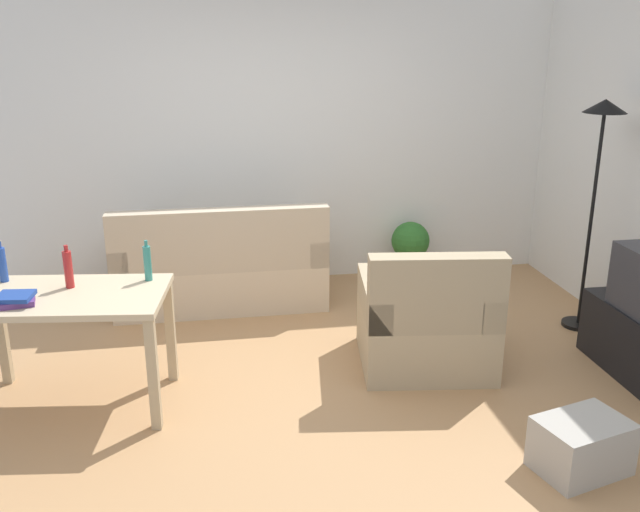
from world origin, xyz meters
TOP-DOWN VIEW (x-y plane):
  - ground_plane at (0.00, 0.00)m, footprint 5.20×4.40m
  - wall_rear at (0.00, 2.20)m, footprint 5.20×0.10m
  - couch at (-0.59, 1.59)m, footprint 1.79×0.84m
  - torchiere_lamp at (2.25, 0.61)m, footprint 0.32×0.32m
  - desk at (-1.56, 0.00)m, footprint 1.28×0.85m
  - potted_plant at (1.21, 1.90)m, footprint 0.36×0.36m
  - armchair at (0.80, 0.14)m, footprint 1.00×0.95m
  - storage_box at (1.25, -1.19)m, footprint 0.55×0.45m
  - bottle_blue at (-1.99, 0.29)m, footprint 0.05×0.05m
  - bottle_red at (-1.55, 0.11)m, footprint 0.05×0.05m
  - bottle_tall at (-1.08, 0.16)m, footprint 0.05×0.05m
  - book_stack at (-1.83, -0.14)m, footprint 0.28×0.21m

SIDE VIEW (x-z plane):
  - ground_plane at x=0.00m, z-range -0.02..0.00m
  - storage_box at x=1.25m, z-range 0.00..0.30m
  - couch at x=-0.59m, z-range -0.15..0.77m
  - armchair at x=0.80m, z-range -0.14..0.78m
  - potted_plant at x=1.21m, z-range 0.05..0.62m
  - desk at x=-1.56m, z-range 0.27..1.03m
  - book_stack at x=-1.83m, z-range 0.76..0.82m
  - bottle_blue at x=-1.99m, z-range 0.74..1.01m
  - bottle_tall at x=-1.08m, z-range 0.74..1.01m
  - bottle_red at x=-1.55m, z-range 0.74..1.02m
  - wall_rear at x=0.00m, z-range 0.00..2.70m
  - torchiere_lamp at x=2.25m, z-range 0.51..2.32m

